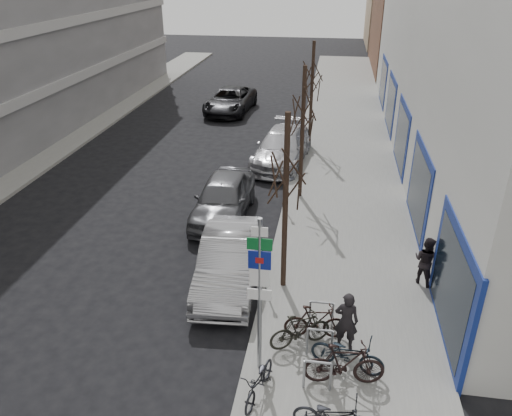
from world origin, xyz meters
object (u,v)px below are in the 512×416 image
(tree_near, at_px, (287,163))
(tree_mid, at_px, (304,102))
(bike_mid_inner, at_px, (300,329))
(pedestrian_far, at_px, (426,260))
(highway_sign_pole, at_px, (260,288))
(pedestrian_near, at_px, (346,321))
(bike_rack, at_px, (320,339))
(tree_far, at_px, (313,70))
(bike_near_right, at_px, (344,364))
(lane_car, at_px, (230,100))
(meter_front, at_px, (266,271))
(bike_mid_curb, at_px, (348,351))
(parked_car_front, at_px, (229,260))
(bike_near_left, at_px, (260,379))
(meter_back, at_px, (297,146))
(meter_mid, at_px, (286,193))
(parked_car_mid, at_px, (223,198))
(bike_far_inner, at_px, (316,322))
(bike_far_curb, at_px, (333,413))
(parked_car_back, at_px, (282,147))

(tree_near, distance_m, tree_mid, 6.50)
(bike_mid_inner, bearing_deg, pedestrian_far, -74.17)
(highway_sign_pole, distance_m, pedestrian_near, 2.71)
(bike_rack, height_order, tree_far, tree_far)
(bike_near_right, relative_size, lane_car, 0.34)
(tree_mid, bearing_deg, meter_front, -93.68)
(bike_rack, bearing_deg, meter_front, 124.51)
(tree_near, bearing_deg, highway_sign_pole, -93.26)
(bike_mid_curb, distance_m, parked_car_front, 4.87)
(tree_near, bearing_deg, pedestrian_near, -53.74)
(tree_far, distance_m, bike_near_left, 17.73)
(bike_near_left, bearing_deg, tree_near, 102.04)
(tree_mid, xyz_separation_m, bike_mid_curb, (1.88, -9.74, -3.41))
(lane_car, bearing_deg, parked_car_front, -74.88)
(bike_mid_inner, relative_size, pedestrian_near, 1.01)
(tree_mid, relative_size, bike_near_left, 3.47)
(bike_mid_inner, bearing_deg, meter_back, -23.14)
(bike_mid_curb, distance_m, pedestrian_near, 0.80)
(bike_rack, height_order, meter_back, meter_back)
(tree_mid, height_order, pedestrian_far, tree_mid)
(meter_mid, bearing_deg, tree_far, 86.78)
(meter_front, relative_size, parked_car_mid, 0.26)
(tree_far, bearing_deg, pedestrian_far, -71.04)
(highway_sign_pole, height_order, pedestrian_near, highway_sign_pole)
(tree_far, bearing_deg, meter_front, -91.91)
(tree_near, bearing_deg, bike_far_inner, -64.23)
(bike_mid_curb, relative_size, lane_car, 0.32)
(bike_near_left, distance_m, pedestrian_far, 6.70)
(meter_mid, distance_m, meter_back, 5.50)
(tree_mid, height_order, meter_mid, tree_mid)
(bike_far_curb, xyz_separation_m, lane_car, (-7.15, 24.40, 0.12))
(highway_sign_pole, height_order, tree_near, tree_near)
(parked_car_back, bearing_deg, bike_mid_inner, -75.83)
(meter_front, bearing_deg, tree_mid, 86.32)
(highway_sign_pole, relative_size, meter_back, 3.31)
(meter_front, height_order, lane_car, lane_car)
(tree_mid, bearing_deg, lane_car, 113.53)
(bike_rack, bearing_deg, parked_car_back, 100.12)
(meter_front, bearing_deg, bike_far_inner, -48.59)
(parked_car_mid, bearing_deg, bike_near_right, -60.20)
(tree_near, bearing_deg, bike_mid_inner, -74.89)
(bike_mid_inner, relative_size, lane_car, 0.30)
(meter_front, height_order, parked_car_back, parked_car_back)
(tree_near, xyz_separation_m, pedestrian_near, (1.82, -2.49, -3.13))
(highway_sign_pole, bearing_deg, bike_near_left, -81.23)
(tree_mid, bearing_deg, pedestrian_near, -78.53)
(meter_front, height_order, bike_far_inner, meter_front)
(meter_front, xyz_separation_m, bike_near_left, (0.39, -3.89, -0.28))
(bike_near_left, distance_m, bike_mid_inner, 1.94)
(bike_near_left, distance_m, bike_mid_curb, 2.26)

